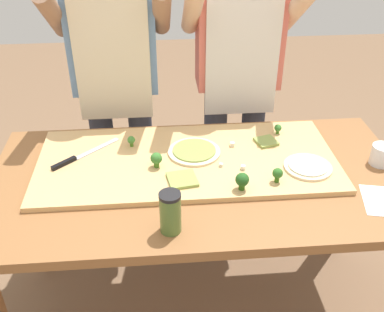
# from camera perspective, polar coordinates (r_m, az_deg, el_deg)

# --- Properties ---
(ground_plane) EXTENTS (8.00, 8.00, 0.00)m
(ground_plane) POSITION_cam_1_polar(r_m,az_deg,el_deg) (2.34, 0.79, -18.45)
(ground_plane) COLOR brown
(prep_table) EXTENTS (1.65, 0.84, 0.79)m
(prep_table) POSITION_cam_1_polar(r_m,az_deg,el_deg) (1.85, 0.95, -5.11)
(prep_table) COLOR brown
(prep_table) RESTS_ON ground
(cutting_board) EXTENTS (1.22, 0.54, 0.02)m
(cutting_board) POSITION_cam_1_polar(r_m,az_deg,el_deg) (1.86, -0.60, -0.57)
(cutting_board) COLOR tan
(cutting_board) RESTS_ON prep_table
(chefs_knife) EXTENTS (0.26, 0.24, 0.02)m
(chefs_knife) POSITION_cam_1_polar(r_m,az_deg,el_deg) (1.91, -14.26, -0.18)
(chefs_knife) COLOR #B7BABF
(chefs_knife) RESTS_ON cutting_board
(pizza_whole_pesto_green) EXTENTS (0.22, 0.22, 0.02)m
(pizza_whole_pesto_green) POSITION_cam_1_polar(r_m,az_deg,el_deg) (1.89, 0.27, 0.60)
(pizza_whole_pesto_green) COLOR beige
(pizza_whole_pesto_green) RESTS_ON cutting_board
(pizza_whole_cheese_artichoke) EXTENTS (0.19, 0.19, 0.02)m
(pizza_whole_cheese_artichoke) POSITION_cam_1_polar(r_m,az_deg,el_deg) (1.85, 14.37, -1.28)
(pizza_whole_cheese_artichoke) COLOR beige
(pizza_whole_cheese_artichoke) RESTS_ON cutting_board
(pizza_slice_near_right) EXTENTS (0.10, 0.10, 0.01)m
(pizza_slice_near_right) POSITION_cam_1_polar(r_m,az_deg,el_deg) (1.98, 9.31, 1.80)
(pizza_slice_near_right) COLOR #899E4C
(pizza_slice_near_right) RESTS_ON cutting_board
(pizza_slice_center) EXTENTS (0.12, 0.12, 0.01)m
(pizza_slice_center) POSITION_cam_1_polar(r_m,az_deg,el_deg) (1.72, -1.23, -2.97)
(pizza_slice_center) COLOR #899E4C
(pizza_slice_center) RESTS_ON cutting_board
(broccoli_floret_front_mid) EXTENTS (0.05, 0.05, 0.07)m
(broccoli_floret_front_mid) POSITION_cam_1_polar(r_m,az_deg,el_deg) (1.67, 6.34, -3.04)
(broccoli_floret_front_mid) COLOR #2C5915
(broccoli_floret_front_mid) RESTS_ON cutting_board
(broccoli_floret_center_right) EXTENTS (0.05, 0.05, 0.06)m
(broccoli_floret_center_right) POSITION_cam_1_polar(r_m,az_deg,el_deg) (1.79, -4.51, -0.36)
(broccoli_floret_center_right) COLOR #3F7220
(broccoli_floret_center_right) RESTS_ON cutting_board
(broccoli_floret_front_left) EXTENTS (0.03, 0.03, 0.05)m
(broccoli_floret_front_left) POSITION_cam_1_polar(r_m,az_deg,el_deg) (1.94, -7.65, 1.96)
(broccoli_floret_front_left) COLOR #487A23
(broccoli_floret_front_left) RESTS_ON cutting_board
(broccoli_floret_center_left) EXTENTS (0.04, 0.04, 0.06)m
(broccoli_floret_center_left) POSITION_cam_1_polar(r_m,az_deg,el_deg) (1.73, 10.72, -2.22)
(broccoli_floret_center_left) COLOR #366618
(broccoli_floret_center_left) RESTS_ON cutting_board
(broccoli_floret_back_mid) EXTENTS (0.03, 0.03, 0.04)m
(broccoli_floret_back_mid) POSITION_cam_1_polar(r_m,az_deg,el_deg) (2.05, 10.76, 3.45)
(broccoli_floret_back_mid) COLOR #3F7220
(broccoli_floret_back_mid) RESTS_ON cutting_board
(cheese_crumble_a) EXTENTS (0.02, 0.02, 0.02)m
(cheese_crumble_a) POSITION_cam_1_polar(r_m,az_deg,el_deg) (1.94, 5.09, 1.47)
(cheese_crumble_a) COLOR silver
(cheese_crumble_a) RESTS_ON cutting_board
(cheese_crumble_b) EXTENTS (0.02, 0.02, 0.02)m
(cheese_crumble_b) POSITION_cam_1_polar(r_m,az_deg,el_deg) (1.80, 6.44, -1.44)
(cheese_crumble_b) COLOR silver
(cheese_crumble_b) RESTS_ON cutting_board
(cheese_crumble_c) EXTENTS (0.02, 0.02, 0.01)m
(cheese_crumble_c) POSITION_cam_1_polar(r_m,az_deg,el_deg) (1.81, 3.68, -1.13)
(cheese_crumble_c) COLOR silver
(cheese_crumble_c) RESTS_ON cutting_board
(flour_cup) EXTENTS (0.09, 0.09, 0.08)m
(flour_cup) POSITION_cam_1_polar(r_m,az_deg,el_deg) (2.00, 22.72, 0.00)
(flour_cup) COLOR white
(flour_cup) RESTS_ON prep_table
(sauce_jar) EXTENTS (0.07, 0.07, 0.15)m
(sauce_jar) POSITION_cam_1_polar(r_m,az_deg,el_deg) (1.50, -2.74, -7.11)
(sauce_jar) COLOR #517033
(sauce_jar) RESTS_ON prep_table
(recipe_note) EXTENTS (0.18, 0.21, 0.00)m
(recipe_note) POSITION_cam_1_polar(r_m,az_deg,el_deg) (1.80, 22.86, -5.23)
(recipe_note) COLOR white
(recipe_note) RESTS_ON prep_table
(cook_left) EXTENTS (0.54, 0.39, 1.67)m
(cook_left) POSITION_cam_1_polar(r_m,az_deg,el_deg) (2.23, -9.65, 10.69)
(cook_left) COLOR #333847
(cook_left) RESTS_ON ground
(cook_right) EXTENTS (0.54, 0.39, 1.67)m
(cook_right) POSITION_cam_1_polar(r_m,az_deg,el_deg) (2.26, 5.81, 11.26)
(cook_right) COLOR #333847
(cook_right) RESTS_ON ground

